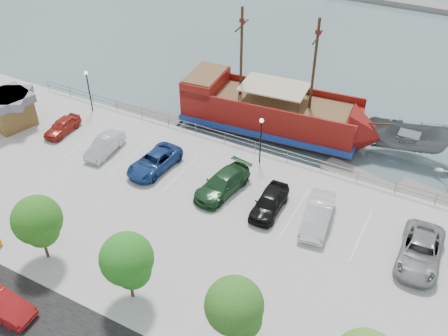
% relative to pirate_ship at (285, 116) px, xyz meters
% --- Properties ---
extents(ground, '(160.00, 160.00, 0.00)m').
position_rel_pirate_ship_xyz_m(ground, '(0.41, -12.90, -2.03)').
color(ground, '#475D61').
extents(sidewalk, '(100.00, 4.00, 0.05)m').
position_rel_pirate_ship_xyz_m(sidewalk, '(0.41, -22.90, -1.02)').
color(sidewalk, '#A1A09D').
rests_on(sidewalk, land_slab).
extents(seawall_railing, '(50.00, 0.06, 1.00)m').
position_rel_pirate_ship_xyz_m(seawall_railing, '(0.41, -5.10, -0.51)').
color(seawall_railing, slate).
rests_on(seawall_railing, land_slab).
extents(pirate_ship, '(19.46, 6.90, 12.14)m').
position_rel_pirate_ship_xyz_m(pirate_ship, '(0.00, 0.00, 0.00)').
color(pirate_ship, maroon).
rests_on(pirate_ship, ground).
extents(patrol_boat, '(8.00, 3.93, 2.97)m').
position_rel_pirate_ship_xyz_m(patrol_boat, '(10.88, 1.99, -0.55)').
color(patrol_boat, slate).
rests_on(patrol_boat, ground).
extents(dock_west, '(7.84, 3.05, 0.44)m').
position_rel_pirate_ship_xyz_m(dock_west, '(-13.32, -3.70, -1.82)').
color(dock_west, '#68615C').
rests_on(dock_west, ground).
extents(dock_mid, '(7.47, 3.69, 0.41)m').
position_rel_pirate_ship_xyz_m(dock_mid, '(8.64, -3.70, -1.83)').
color(dock_mid, gray).
rests_on(dock_mid, ground).
extents(dock_east, '(8.09, 3.79, 0.45)m').
position_rel_pirate_ship_xyz_m(dock_east, '(15.27, -3.70, -1.81)').
color(dock_east, slate).
rests_on(dock_east, ground).
extents(shed, '(4.67, 4.67, 3.13)m').
position_rel_pirate_ship_xyz_m(shed, '(-22.54, -11.78, 0.63)').
color(shed, brown).
rests_on(shed, land_slab).
extents(fire_hydrant, '(0.24, 0.24, 0.70)m').
position_rel_pirate_ship_xyz_m(fire_hydrant, '(-11.12, -23.70, -0.65)').
color(fire_hydrant, orange).
rests_on(fire_hydrant, sidewalk).
extents(lamp_post_left, '(0.36, 0.36, 4.28)m').
position_rel_pirate_ship_xyz_m(lamp_post_left, '(-17.59, -6.40, 1.91)').
color(lamp_post_left, black).
rests_on(lamp_post_left, land_slab).
extents(lamp_post_mid, '(0.36, 0.36, 4.28)m').
position_rel_pirate_ship_xyz_m(lamp_post_mid, '(0.41, -6.40, 1.91)').
color(lamp_post_mid, black).
rests_on(lamp_post_mid, land_slab).
extents(tree_c, '(3.30, 3.20, 5.00)m').
position_rel_pirate_ship_xyz_m(tree_c, '(-7.44, -22.97, 2.26)').
color(tree_c, '#473321').
rests_on(tree_c, sidewalk).
extents(tree_d, '(3.30, 3.20, 5.00)m').
position_rel_pirate_ship_xyz_m(tree_d, '(-0.44, -22.97, 2.26)').
color(tree_d, '#473321').
rests_on(tree_d, sidewalk).
extents(tree_e, '(3.30, 3.20, 5.00)m').
position_rel_pirate_ship_xyz_m(tree_e, '(6.56, -22.97, 2.26)').
color(tree_e, '#473321').
rests_on(tree_e, sidewalk).
extents(parked_car_a, '(1.79, 4.02, 1.34)m').
position_rel_pirate_ship_xyz_m(parked_car_a, '(-17.44, -10.66, -0.36)').
color(parked_car_a, '#A6271C').
rests_on(parked_car_a, land_slab).
extents(parked_car_b, '(1.82, 4.43, 1.43)m').
position_rel_pirate_ship_xyz_m(parked_car_b, '(-11.97, -11.37, -0.32)').
color(parked_car_b, '#B9BDC1').
rests_on(parked_car_b, land_slab).
extents(parked_car_c, '(2.85, 5.45, 1.47)m').
position_rel_pirate_ship_xyz_m(parked_car_c, '(-6.84, -11.34, -0.30)').
color(parked_car_c, navy).
rests_on(parked_car_c, land_slab).
extents(parked_car_d, '(3.07, 5.72, 1.58)m').
position_rel_pirate_ship_xyz_m(parked_car_d, '(-0.51, -11.31, -0.25)').
color(parked_car_d, '#1D4221').
rests_on(parked_car_d, land_slab).
extents(parked_car_e, '(2.01, 4.66, 1.57)m').
position_rel_pirate_ship_xyz_m(parked_car_e, '(3.58, -11.59, -0.25)').
color(parked_car_e, black).
rests_on(parked_car_e, land_slab).
extents(parked_car_f, '(2.46, 5.29, 1.68)m').
position_rel_pirate_ship_xyz_m(parked_car_f, '(7.22, -11.27, -0.19)').
color(parked_car_f, white).
rests_on(parked_car_f, land_slab).
extents(parked_car_g, '(2.87, 5.85, 1.60)m').
position_rel_pirate_ship_xyz_m(parked_car_g, '(14.39, -11.48, -0.23)').
color(parked_car_g, gray).
rests_on(parked_car_g, land_slab).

